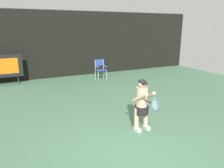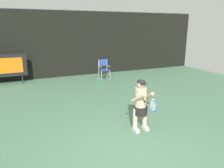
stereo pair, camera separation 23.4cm
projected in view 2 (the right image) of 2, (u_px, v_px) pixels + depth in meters
name	position (u px, v px, depth m)	size (l,w,h in m)	color
ground	(137.00, 161.00, 4.53)	(18.00, 22.00, 0.03)	#4E795B
backdrop_screen	(59.00, 45.00, 11.75)	(18.00, 0.12, 3.66)	black
scoreboard	(3.00, 66.00, 10.27)	(2.20, 0.21, 1.50)	black
umpire_chair	(104.00, 68.00, 11.39)	(0.52, 0.44, 1.08)	#B7B7BC
water_bottle	(98.00, 79.00, 11.07)	(0.07, 0.07, 0.27)	#279853
tennis_player	(141.00, 104.00, 5.71)	(0.53, 0.61, 1.43)	white
tennis_racket	(152.00, 105.00, 5.19)	(0.03, 0.60, 0.31)	black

